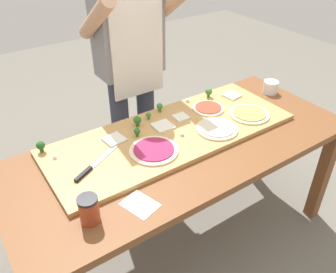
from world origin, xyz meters
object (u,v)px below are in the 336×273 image
at_px(pizza_slice_near_left, 163,126).
at_px(sauce_jar, 89,210).
at_px(pizza_whole_pesto_green, 249,114).
at_px(broccoli_floret_back_mid, 41,146).
at_px(broccoli_floret_front_mid, 209,92).
at_px(cheese_crumble_b, 182,134).
at_px(prep_table, 183,158).
at_px(pizza_slice_far_left, 232,95).
at_px(pizza_slice_center, 114,139).
at_px(chefs_knife, 91,167).
at_px(broccoli_floret_center_right, 137,131).
at_px(cheese_crumble_c, 55,157).
at_px(pizza_whole_cheese_artichoke, 217,128).
at_px(cook_center, 130,58).
at_px(broccoli_floret_front_left, 137,120).
at_px(pizza_whole_beet_magenta, 154,150).
at_px(broccoli_floret_back_left, 160,107).
at_px(broccoli_floret_back_right, 148,115).
at_px(pizza_whole_tomato_red, 208,108).
at_px(cheese_crumble_a, 188,100).
at_px(recipe_note, 140,205).
at_px(flour_cup, 270,88).

bearing_deg(pizza_slice_near_left, sauce_jar, -147.59).
relative_size(pizza_whole_pesto_green, broccoli_floret_back_mid, 3.89).
bearing_deg(broccoli_floret_front_mid, cheese_crumble_b, -146.95).
xyz_separation_m(prep_table, cheese_crumble_b, (0.02, 0.04, 0.12)).
bearing_deg(pizza_slice_far_left, pizza_slice_center, -178.78).
height_order(chefs_knife, sauce_jar, sauce_jar).
bearing_deg(pizza_slice_near_left, broccoli_floret_center_right, 179.59).
bearing_deg(cheese_crumble_c, pizza_whole_cheese_artichoke, -17.19).
xyz_separation_m(chefs_knife, cook_center, (0.54, 0.58, 0.23)).
distance_m(pizza_whole_pesto_green, broccoli_floret_front_left, 0.65).
bearing_deg(pizza_whole_beet_magenta, broccoli_floret_back_left, 52.48).
height_order(prep_table, broccoli_floret_back_right, broccoli_floret_back_right).
bearing_deg(pizza_whole_tomato_red, broccoli_floret_back_left, 151.50).
height_order(broccoli_floret_center_right, sauce_jar, sauce_jar).
bearing_deg(cheese_crumble_a, broccoli_floret_back_left, -178.72).
xyz_separation_m(pizza_whole_beet_magenta, recipe_note, (-0.23, -0.26, -0.03)).
bearing_deg(prep_table, cheese_crumble_c, 159.01).
bearing_deg(pizza_whole_beet_magenta, broccoli_floret_back_mid, 146.00).
xyz_separation_m(broccoli_floret_center_right, broccoli_floret_front_mid, (0.59, 0.13, 0.00)).
relative_size(cheese_crumble_a, cheese_crumble_b, 1.25).
distance_m(broccoli_floret_front_left, sauce_jar, 0.68).
relative_size(prep_table, pizza_whole_cheese_artichoke, 8.16).
relative_size(broccoli_floret_back_mid, cheese_crumble_c, 3.62).
distance_m(prep_table, pizza_whole_beet_magenta, 0.21).
bearing_deg(cheese_crumble_b, flour_cup, 7.94).
height_order(prep_table, pizza_slice_far_left, pizza_slice_far_left).
bearing_deg(pizza_slice_center, pizza_whole_beet_magenta, -58.65).
xyz_separation_m(pizza_whole_tomato_red, broccoli_floret_center_right, (-0.49, -0.01, 0.02)).
bearing_deg(pizza_whole_tomato_red, broccoli_floret_front_left, 170.14).
height_order(pizza_slice_near_left, flour_cup, flour_cup).
relative_size(broccoli_floret_front_left, broccoli_floret_back_left, 1.10).
relative_size(broccoli_floret_back_right, cheese_crumble_a, 2.44).
bearing_deg(pizza_whole_pesto_green, broccoli_floret_back_left, 141.71).
relative_size(prep_table, cheese_crumble_c, 112.68).
xyz_separation_m(pizza_whole_cheese_artichoke, sauce_jar, (-0.83, -0.19, 0.03)).
height_order(pizza_whole_cheese_artichoke, pizza_slice_near_left, pizza_whole_cheese_artichoke).
relative_size(cheese_crumble_a, sauce_jar, 0.16).
distance_m(chefs_knife, pizza_whole_cheese_artichoke, 0.70).
bearing_deg(pizza_slice_far_left, flour_cup, -13.96).
distance_m(prep_table, pizza_whole_tomato_red, 0.38).
distance_m(pizza_slice_far_left, broccoli_floret_center_right, 0.73).
height_order(pizza_whole_pesto_green, broccoli_floret_center_right, broccoli_floret_center_right).
xyz_separation_m(pizza_slice_near_left, cook_center, (0.07, 0.47, 0.23)).
bearing_deg(pizza_whole_cheese_artichoke, prep_table, 174.38).
height_order(pizza_slice_far_left, flour_cup, flour_cup).
bearing_deg(cheese_crumble_c, broccoli_floret_center_right, -8.47).
height_order(broccoli_floret_front_left, cheese_crumble_a, broccoli_floret_front_left).
bearing_deg(flour_cup, broccoli_floret_back_left, 167.78).
bearing_deg(recipe_note, pizza_slice_far_left, 26.19).
bearing_deg(chefs_knife, pizza_slice_far_left, 8.86).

